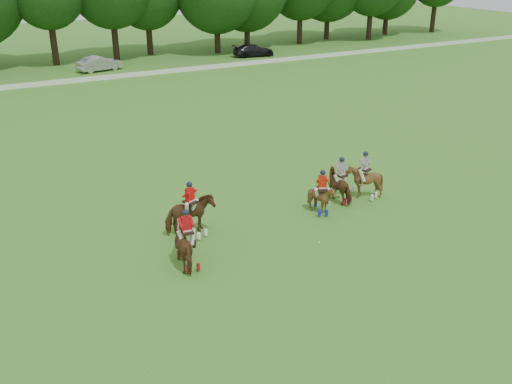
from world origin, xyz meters
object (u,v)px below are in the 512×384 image
polo_ball (319,243)px  polo_red_b (191,216)px  car_right (254,50)px  polo_stripe_b (364,181)px  polo_stripe_a (340,185)px  polo_red_a (188,245)px  polo_red_c (322,198)px  car_mid (100,64)px

polo_ball → polo_red_b: bearing=142.3°
car_right → polo_red_b: 45.01m
car_right → polo_stripe_b: bearing=167.6°
polo_stripe_a → polo_red_a: bearing=-166.1°
polo_red_b → polo_ball: size_ratio=27.44×
polo_red_c → polo_ball: size_ratio=23.75×
polo_stripe_b → car_mid: bearing=94.7°
car_right → polo_ball: size_ratio=53.02×
polo_stripe_a → polo_stripe_b: (1.28, -0.19, 0.06)m
polo_red_b → polo_stripe_b: bearing=-2.2°
car_right → polo_ball: car_right is taller
car_right → polo_ball: (-19.40, -41.59, -0.65)m
car_right → polo_red_a: size_ratio=1.98×
polo_red_b → polo_red_c: polo_red_b is taller
polo_stripe_b → polo_red_a: bearing=-168.8°
car_right → polo_red_c: size_ratio=2.23×
polo_red_b → polo_stripe_b: polo_red_b is taller
polo_red_c → polo_stripe_b: polo_stripe_b is taller
polo_stripe_a → polo_stripe_b: bearing=-8.4°
polo_red_c → polo_stripe_b: (2.86, 0.50, 0.13)m
polo_stripe_a → car_right: bearing=67.4°
polo_red_a → polo_ball: size_ratio=26.72×
car_mid → car_right: size_ratio=0.95×
car_mid → polo_red_b: bearing=159.9°
polo_red_a → polo_stripe_b: 10.42m
polo_stripe_a → polo_ball: size_ratio=25.34×
polo_red_c → polo_stripe_b: bearing=9.9°
polo_red_a → polo_red_b: polo_red_b is taller
car_mid → car_right: (17.85, 0.00, -0.05)m
car_right → polo_red_a: polo_red_a is taller
car_right → polo_red_a: (-24.93, -40.58, 0.19)m
polo_red_a → polo_red_c: polo_red_a is taller
car_mid → polo_red_a: polo_red_a is taller
polo_red_b → polo_stripe_a: bearing=-1.2°
polo_red_a → polo_stripe_b: polo_stripe_b is taller
car_right → polo_stripe_b: size_ratio=1.98×
car_mid → polo_red_b: 38.66m
polo_red_a → car_right: bearing=58.4°
polo_stripe_a → polo_ball: bearing=-136.7°
car_right → polo_red_b: bearing=156.6°
car_mid → polo_red_b: (-5.94, -38.20, 0.16)m
car_mid → polo_red_c: polo_red_c is taller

